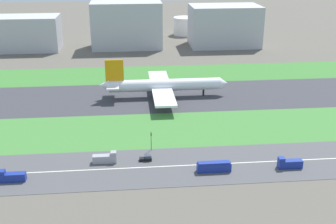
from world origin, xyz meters
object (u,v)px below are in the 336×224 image
traffic_light (151,140)px  terminal_building (23,33)px  truck_2 (289,163)px  fuel_tank_east (223,27)px  car_4 (146,158)px  fuel_tank_centre (185,26)px  fuel_tank_west (149,25)px  truck_0 (12,177)px  airliner (162,85)px  hangar_building (127,25)px  bus_0 (214,167)px  office_tower (224,26)px  truck_1 (105,158)px

traffic_light → terminal_building: 192.87m
truck_2 → fuel_tank_east: (28.41, 237.00, 4.63)m
car_4 → fuel_tank_centre: (44.37, 227.00, 6.44)m
terminal_building → fuel_tank_west: 104.29m
car_4 → truck_0: truck_0 is taller
airliner → hangar_building: (-16.52, 114.00, 10.57)m
car_4 → hangar_building: bearing=91.6°
airliner → fuel_tank_east: size_ratio=3.07×
bus_0 → airliner: bearing=-81.8°
airliner → truck_0: airliner is taller
terminal_building → fuel_tank_centre: 132.82m
terminal_building → hangar_building: size_ratio=1.03×
bus_0 → truck_0: (-66.77, -0.00, -0.15)m
bus_0 → hangar_building: (-27.70, 192.00, 14.98)m
traffic_light → office_tower: office_tower is taller
terminal_building → airliner: bearing=-51.1°
traffic_light → fuel_tank_centre: fuel_tank_centre is taller
bus_0 → truck_1: size_ratio=1.38×
truck_2 → fuel_tank_west: 239.73m
bus_0 → traffic_light: size_ratio=1.61×
truck_1 → hangar_building: hangar_building is taller
terminal_building → fuel_tank_centre: terminal_building is taller
car_4 → truck_0: 45.36m
car_4 → truck_1: 14.41m
car_4 → truck_0: (-44.23, -10.00, 0.75)m
office_tower → truck_1: bearing=-114.4°
truck_1 → car_4: bearing=0.0°
terminal_building → fuel_tank_east: size_ratio=2.48×
bus_0 → truck_2: bearing=180.0°
terminal_building → fuel_tank_east: (157.83, 45.00, -5.87)m
truck_1 → truck_2: (63.31, -10.00, 0.00)m
truck_0 → terminal_building: bearing=-79.3°
fuel_tank_west → fuel_tank_east: size_ratio=0.83×
traffic_light → fuel_tank_east: (75.00, 219.01, 2.01)m
fuel_tank_east → truck_0: bearing=-117.2°
car_4 → traffic_light: 8.98m
truck_0 → hangar_building: size_ratio=0.16×
fuel_tank_centre → truck_2: bearing=-88.9°
fuel_tank_west → fuel_tank_east: 63.86m
truck_0 → fuel_tank_east: (121.56, 237.00, 4.63)m
truck_0 → fuel_tank_centre: fuel_tank_centre is taller
car_4 → bus_0: bearing=-23.9°
bus_0 → hangar_building: 194.57m
traffic_light → office_tower: size_ratio=0.14×
airliner → hangar_building: 115.67m
truck_0 → office_tower: bearing=-120.4°
car_4 → traffic_light: bearing=73.8°
fuel_tank_centre → fuel_tank_east: 32.97m
car_4 → bus_0: bus_0 is taller
fuel_tank_centre → fuel_tank_west: bearing=180.0°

